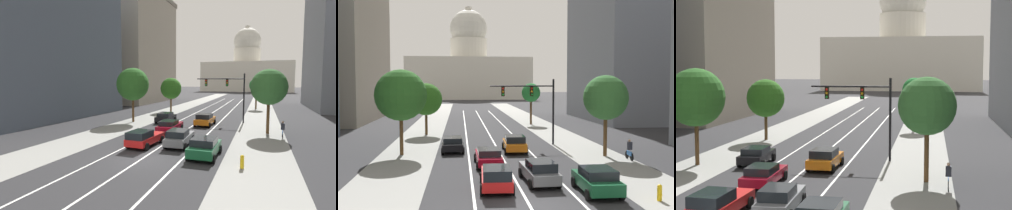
{
  "view_description": "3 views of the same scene",
  "coord_description": "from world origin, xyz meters",
  "views": [
    {
      "loc": [
        8.18,
        -17.28,
        5.76
      ],
      "look_at": [
        -2.22,
        12.29,
        2.9
      ],
      "focal_mm": 28.38,
      "sensor_mm": 36.0,
      "label": 1
    },
    {
      "loc": [
        -3.57,
        -19.53,
        6.4
      ],
      "look_at": [
        0.23,
        13.02,
        4.53
      ],
      "focal_mm": 42.3,
      "sensor_mm": 36.0,
      "label": 2
    },
    {
      "loc": [
        9.21,
        -19.99,
        7.83
      ],
      "look_at": [
        2.17,
        20.26,
        4.52
      ],
      "focal_mm": 53.51,
      "sensor_mm": 36.0,
      "label": 3
    }
  ],
  "objects": [
    {
      "name": "ground_plane",
      "position": [
        0.0,
        40.0,
        0.0
      ],
      "size": [
        400.0,
        400.0,
        0.0
      ],
      "primitive_type": "plane",
      "color": "#2B2B2D"
    },
    {
      "name": "sidewalk_left",
      "position": [
        -8.18,
        35.0,
        0.01
      ],
      "size": [
        5.02,
        130.0,
        0.01
      ],
      "primitive_type": "cube",
      "color": "gray",
      "rests_on": "ground"
    },
    {
      "name": "sidewalk_right",
      "position": [
        8.18,
        35.0,
        0.01
      ],
      "size": [
        5.02,
        130.0,
        0.01
      ],
      "primitive_type": "cube",
      "color": "gray",
      "rests_on": "ground"
    },
    {
      "name": "lane_stripe_left",
      "position": [
        -2.84,
        25.0,
        0.01
      ],
      "size": [
        0.16,
        90.0,
        0.01
      ],
      "primitive_type": "cube",
      "color": "white",
      "rests_on": "ground"
    },
    {
      "name": "lane_stripe_center",
      "position": [
        0.0,
        25.0,
        0.01
      ],
      "size": [
        0.16,
        90.0,
        0.01
      ],
      "primitive_type": "cube",
      "color": "white",
      "rests_on": "ground"
    },
    {
      "name": "lane_stripe_right",
      "position": [
        2.84,
        25.0,
        0.01
      ],
      "size": [
        0.16,
        90.0,
        0.01
      ],
      "primitive_type": "cube",
      "color": "white",
      "rests_on": "ground"
    },
    {
      "name": "office_tower_far_left",
      "position": [
        -25.4,
        50.49,
        14.81
      ],
      "size": [
        15.73,
        28.33,
        29.54
      ],
      "color": "#9E9384",
      "rests_on": "ground"
    },
    {
      "name": "capitol_building",
      "position": [
        0.0,
        139.7,
        11.29
      ],
      "size": [
        47.2,
        26.98,
        36.32
      ],
      "color": "beige",
      "rests_on": "ground"
    },
    {
      "name": "car_crimson",
      "position": [
        -1.42,
        10.59,
        0.73
      ],
      "size": [
        2.09,
        4.77,
        1.38
      ],
      "rotation": [
        0.0,
        0.0,
        1.58
      ],
      "color": "maroon",
      "rests_on": "ground"
    },
    {
      "name": "car_red",
      "position": [
        -1.43,
        3.68,
        0.78
      ],
      "size": [
        2.15,
        4.61,
        1.51
      ],
      "rotation": [
        0.0,
        0.0,
        1.52
      ],
      "color": "red",
      "rests_on": "ground"
    },
    {
      "name": "car_green",
      "position": [
        4.25,
        2.21,
        0.79
      ],
      "size": [
        2.16,
        4.2,
        1.51
      ],
      "rotation": [
        0.0,
        0.0,
        1.55
      ],
      "color": "#14512D",
      "rests_on": "ground"
    },
    {
      "name": "car_black",
      "position": [
        -4.25,
        17.11,
        0.74
      ],
      "size": [
        2.14,
        4.35,
        1.39
      ],
      "rotation": [
        0.0,
        0.0,
        1.59
      ],
      "color": "black",
      "rests_on": "ground"
    },
    {
      "name": "car_orange",
      "position": [
        1.41,
        16.35,
        0.81
      ],
      "size": [
        2.24,
        4.53,
        1.55
      ],
      "rotation": [
        0.0,
        0.0,
        1.53
      ],
      "color": "orange",
      "rests_on": "ground"
    },
    {
      "name": "car_gray",
      "position": [
        1.43,
        4.93,
        0.77
      ],
      "size": [
        2.1,
        4.75,
        1.5
      ],
      "rotation": [
        0.0,
        0.0,
        1.61
      ],
      "color": "slate",
      "rests_on": "ground"
    },
    {
      "name": "traffic_signal_mast",
      "position": [
        3.97,
        20.19,
        4.68
      ],
      "size": [
        6.62,
        0.39,
        6.75
      ],
      "color": "black",
      "rests_on": "ground"
    },
    {
      "name": "fire_hydrant",
      "position": [
        7.13,
        0.41,
        0.46
      ],
      "size": [
        0.26,
        0.35,
        0.91
      ],
      "color": "yellow",
      "rests_on": "ground"
    },
    {
      "name": "cyclist",
      "position": [
        10.34,
        11.47,
        0.85
      ],
      "size": [
        0.37,
        1.7,
        1.72
      ],
      "rotation": [
        0.0,
        0.0,
        1.53
      ],
      "color": "black",
      "rests_on": "ground"
    },
    {
      "name": "street_tree_far_right",
      "position": [
        7.22,
        39.99,
        4.81
      ],
      "size": [
        2.85,
        2.85,
        6.28
      ],
      "color": "#51381E",
      "rests_on": "ground"
    },
    {
      "name": "street_tree_near_left",
      "position": [
        -7.69,
        29.5,
        4.35
      ],
      "size": [
        3.93,
        3.93,
        6.32
      ],
      "color": "#51381E",
      "rests_on": "ground"
    },
    {
      "name": "street_tree_mid_left",
      "position": [
        -8.73,
        16.03,
        5.28
      ],
      "size": [
        4.53,
        4.53,
        7.56
      ],
      "color": "#51381E",
      "rests_on": "ground"
    },
    {
      "name": "street_tree_mid_right",
      "position": [
        8.96,
        13.36,
        5.08
      ],
      "size": [
        3.88,
        3.88,
        7.05
      ],
      "color": "#51381E",
      "rests_on": "ground"
    }
  ]
}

